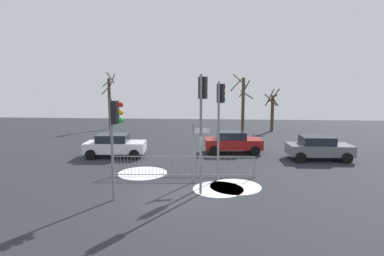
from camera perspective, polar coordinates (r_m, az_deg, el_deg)
name	(u,v)px	position (r m, az deg, el deg)	size (l,w,h in m)	color
ground_plane	(176,195)	(13.31, -2.90, -12.28)	(60.00, 60.00, 0.00)	#26282D
traffic_light_foreground_left	(115,126)	(12.42, -13.98, 0.32)	(0.57, 0.34, 4.09)	slate
traffic_light_rear_right	(202,107)	(12.81, 1.93, 3.79)	(0.39, 0.54, 5.03)	slate
traffic_light_foreground_right	(220,109)	(14.87, 5.22, 3.58)	(0.43, 0.50, 4.76)	slate
direction_sign_post	(195,149)	(14.57, 0.53, -3.96)	(0.77, 0.22, 2.84)	slate
pedestrian_guard_railing	(183,166)	(15.64, -1.69, -7.07)	(7.21, 0.44, 1.07)	slate
car_grey_far	(318,148)	(20.73, 22.23, -3.35)	(3.85, 2.01, 1.47)	slate
car_white_trailing	(115,145)	(20.62, -14.02, -3.06)	(3.93, 2.19, 1.47)	silver
car_red_mid	(233,142)	(21.36, 7.49, -2.52)	(3.91, 2.15, 1.47)	maroon
bare_tree_left	(110,101)	(33.96, -14.93, 4.74)	(1.48, 1.40, 5.96)	#473828
bare_tree_centre	(272,110)	(32.16, 14.55, 3.18)	(1.60, 1.63, 4.30)	#473828
bare_tree_right	(243,103)	(29.53, 9.33, 4.49)	(2.13, 2.25, 5.64)	#473828
snow_patch_kerb	(218,189)	(14.07, 4.85, -11.13)	(2.26, 2.26, 0.01)	white
snow_patch_island	(143,173)	(16.65, -9.08, -8.19)	(2.58, 2.58, 0.01)	white
snow_patch_verge	(235,187)	(14.49, 7.99, -10.62)	(2.34, 2.34, 0.01)	white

